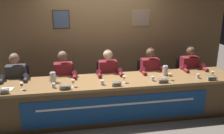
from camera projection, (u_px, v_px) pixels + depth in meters
ground_plane at (112, 115)px, 4.79m from camera, size 12.00×12.00×0.00m
wall_back_panelled at (102, 37)px, 5.66m from camera, size 5.94×0.14×2.60m
conference_table at (113, 93)px, 4.52m from camera, size 4.74×0.84×0.74m
chair_far_left at (20, 90)px, 4.94m from camera, size 0.44×0.44×0.88m
panelist_far_left at (16, 80)px, 4.67m from camera, size 0.51×0.48×1.21m
nameplate_far_left at (4, 91)px, 3.95m from camera, size 0.15×0.06×0.08m
juice_glass_far_left at (22, 85)px, 4.10m from camera, size 0.06×0.06×0.12m
chair_left at (65, 87)px, 5.09m from camera, size 0.44×0.44×0.88m
panelist_left at (64, 77)px, 4.82m from camera, size 0.51×0.48×1.21m
nameplate_left at (65, 87)px, 4.11m from camera, size 0.19×0.06×0.08m
juice_glass_left at (73, 82)px, 4.23m from camera, size 0.06×0.06×0.12m
water_cup_left at (54, 86)px, 4.19m from camera, size 0.06×0.06×0.08m
chair_center at (107, 84)px, 5.23m from camera, size 0.44×0.44×0.88m
panelist_center at (108, 75)px, 4.97m from camera, size 0.51×0.48×1.21m
nameplate_center at (117, 84)px, 4.26m from camera, size 0.16×0.06×0.08m
juice_glass_center at (124, 78)px, 4.41m from camera, size 0.06×0.06×0.12m
water_cup_center at (102, 83)px, 4.32m from camera, size 0.06×0.06×0.08m
chair_right at (147, 81)px, 5.38m from camera, size 0.44×0.44×0.88m
panelist_right at (151, 72)px, 5.11m from camera, size 0.51×0.48×1.21m
nameplate_right at (163, 81)px, 4.41m from camera, size 0.19×0.06×0.08m
juice_glass_right at (170, 76)px, 4.54m from camera, size 0.06×0.06×0.12m
water_cup_right at (153, 79)px, 4.51m from camera, size 0.06×0.06×0.08m
chair_far_right at (185, 79)px, 5.53m from camera, size 0.44×0.44×0.88m
panelist_far_right at (190, 70)px, 5.26m from camera, size 0.51×0.48×1.21m
nameplate_far_right at (212, 78)px, 4.55m from camera, size 0.18×0.06×0.08m
juice_glass_far_right at (213, 73)px, 4.67m from camera, size 0.06×0.06×0.12m
water_cup_far_right at (198, 76)px, 4.65m from camera, size 0.06×0.06×0.08m
water_pitcher_left_side at (53, 77)px, 4.42m from camera, size 0.15×0.10×0.21m
water_pitcher_right_side at (165, 71)px, 4.80m from camera, size 0.15×0.10×0.21m
document_stack_far_left at (7, 89)px, 4.12m from camera, size 0.22×0.17×0.01m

